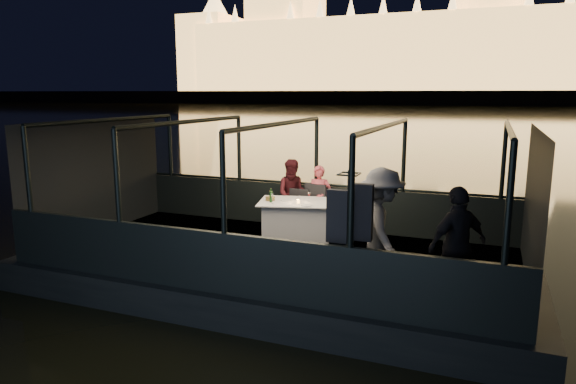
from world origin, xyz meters
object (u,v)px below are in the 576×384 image
at_px(chair_port_left, 296,211).
at_px(wine_bottle, 271,194).
at_px(dining_table_central, 297,220).
at_px(coat_stand, 348,239).
at_px(passenger_stripe, 381,232).
at_px(person_man_maroon, 293,194).
at_px(person_woman_coral, 319,196).
at_px(chair_port_right, 312,213).
at_px(passenger_dark, 458,242).

distance_m(chair_port_left, wine_bottle, 0.88).
height_order(dining_table_central, coat_stand, coat_stand).
distance_m(dining_table_central, passenger_stripe, 2.82).
relative_size(person_man_maroon, passenger_stripe, 0.83).
bearing_deg(person_woman_coral, coat_stand, -72.41).
distance_m(chair_port_left, passenger_stripe, 3.26).
bearing_deg(chair_port_right, chair_port_left, -172.08).
relative_size(passenger_dark, wine_bottle, 6.07).
relative_size(dining_table_central, wine_bottle, 5.46).
bearing_deg(person_man_maroon, dining_table_central, -84.23).
distance_m(dining_table_central, person_man_maroon, 0.88).
xyz_separation_m(dining_table_central, coat_stand, (1.70, -2.61, 0.51)).
relative_size(person_woman_coral, passenger_stripe, 0.77).
bearing_deg(coat_stand, person_man_maroon, 121.77).
bearing_deg(chair_port_left, wine_bottle, -109.15).
distance_m(person_woman_coral, passenger_dark, 3.96).
bearing_deg(wine_bottle, dining_table_central, 30.85).
relative_size(chair_port_right, passenger_dark, 0.62).
bearing_deg(dining_table_central, person_man_maroon, 116.41).
xyz_separation_m(passenger_dark, wine_bottle, (-3.51, 1.76, 0.06)).
distance_m(dining_table_central, chair_port_right, 0.48).
bearing_deg(person_man_maroon, passenger_dark, -59.30).
height_order(chair_port_left, passenger_stripe, passenger_stripe).
xyz_separation_m(chair_port_left, person_woman_coral, (0.41, 0.27, 0.30)).
height_order(dining_table_central, person_woman_coral, person_woman_coral).
relative_size(chair_port_right, person_man_maroon, 0.67).
bearing_deg(chair_port_left, passenger_dark, -37.59).
bearing_deg(passenger_dark, coat_stand, -22.74).
xyz_separation_m(chair_port_left, passenger_stripe, (2.21, -2.36, 0.40)).
xyz_separation_m(dining_table_central, passenger_stripe, (2.01, -1.91, 0.47)).
xyz_separation_m(person_woman_coral, wine_bottle, (-0.65, -0.98, 0.17)).
height_order(person_man_maroon, passenger_stripe, passenger_stripe).
relative_size(person_woman_coral, wine_bottle, 5.17).
distance_m(chair_port_left, passenger_dark, 4.12).
bearing_deg(dining_table_central, passenger_stripe, -43.57).
height_order(chair_port_left, person_woman_coral, person_woman_coral).
height_order(coat_stand, person_woman_coral, coat_stand).
distance_m(chair_port_left, person_man_maroon, 0.43).
relative_size(dining_table_central, coat_stand, 0.79).
distance_m(passenger_stripe, passenger_dark, 1.06).
height_order(person_woman_coral, person_man_maroon, person_man_maroon).
xyz_separation_m(chair_port_right, person_man_maroon, (-0.51, 0.27, 0.30)).
distance_m(chair_port_left, person_woman_coral, 0.57).
xyz_separation_m(dining_table_central, person_woman_coral, (0.21, 0.72, 0.36)).
xyz_separation_m(chair_port_right, passenger_dark, (2.92, -2.47, 0.40)).
relative_size(coat_stand, passenger_dark, 1.13).
height_order(person_woman_coral, wine_bottle, person_woman_coral).
xyz_separation_m(coat_stand, person_man_maroon, (-2.06, 3.33, -0.15)).
bearing_deg(coat_stand, chair_port_left, 121.85).
xyz_separation_m(coat_stand, person_woman_coral, (-1.49, 3.33, -0.15)).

